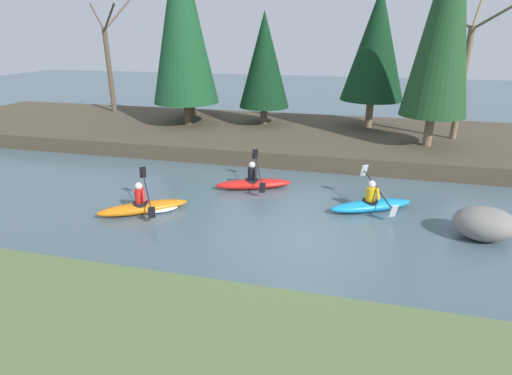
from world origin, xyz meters
TOP-DOWN VIEW (x-y plane):
  - ground_plane at (0.00, 0.00)m, footprint 90.00×90.00m
  - riverbank_far at (0.00, 10.13)m, footprint 44.00×8.87m
  - conifer_tree_far_left at (-8.17, 12.41)m, footprint 2.73×2.73m
  - conifer_tree_left at (-7.53, 10.12)m, footprint 3.36×3.36m
  - conifer_tree_mid_left at (-3.60, 11.15)m, footprint 2.60×2.60m
  - conifer_tree_centre at (1.82, 11.64)m, footprint 3.09×3.09m
  - conifer_tree_mid_right at (4.23, 8.50)m, footprint 2.67×2.67m
  - bare_tree_upstream at (-13.45, 12.62)m, footprint 3.56×3.52m
  - bare_tree_mid_upstream at (5.61, 10.18)m, footprint 3.56×3.52m
  - kayaker_lead at (1.84, 2.40)m, footprint 2.67×1.93m
  - kayaker_middle at (-2.20, 3.38)m, footprint 2.74×1.99m
  - kayaker_trailing at (-4.94, 0.60)m, footprint 2.57×2.02m
  - boulder_midstream at (4.69, 1.21)m, footprint 1.59×1.25m

SIDE VIEW (x-z plane):
  - ground_plane at x=0.00m, z-range 0.00..0.00m
  - kayaker_trailing at x=-4.94m, z-range -0.40..0.80m
  - kayaker_lead at x=1.84m, z-range -0.38..0.82m
  - kayaker_middle at x=-2.20m, z-range -0.38..0.82m
  - riverbank_far at x=0.00m, z-range 0.00..0.66m
  - boulder_midstream at x=4.69m, z-range 0.00..0.90m
  - bare_tree_upstream at x=-13.45m, z-range 0.48..6.94m
  - bare_tree_mid_upstream at x=5.61m, z-range 0.48..6.94m
  - conifer_tree_mid_left at x=-3.60m, z-range 1.11..6.72m
  - conifer_tree_centre at x=1.82m, z-range 1.35..8.03m
  - conifer_tree_far_left at x=-8.17m, z-range 1.37..9.77m
  - conifer_tree_left at x=-7.53m, z-range 1.24..10.31m
  - conifer_tree_mid_right at x=4.23m, z-range 1.30..10.54m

